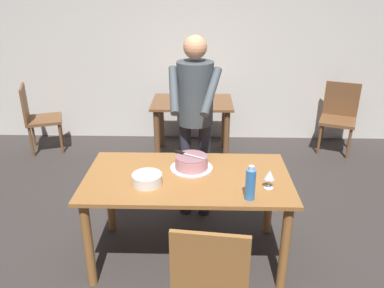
# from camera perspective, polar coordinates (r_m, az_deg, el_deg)

# --- Properties ---
(ground_plane) EXTENTS (14.00, 14.00, 0.00)m
(ground_plane) POSITION_cam_1_polar(r_m,az_deg,el_deg) (3.37, -0.62, -16.13)
(ground_plane) COLOR #383330
(back_wall) EXTENTS (10.00, 0.12, 2.70)m
(back_wall) POSITION_cam_1_polar(r_m,az_deg,el_deg) (5.36, 0.42, 14.82)
(back_wall) COLOR silver
(back_wall) RESTS_ON ground_plane
(main_dining_table) EXTENTS (1.57, 0.85, 0.75)m
(main_dining_table) POSITION_cam_1_polar(r_m,az_deg,el_deg) (3.00, -0.67, -6.68)
(main_dining_table) COLOR #9E6633
(main_dining_table) RESTS_ON ground_plane
(cake_on_platter) EXTENTS (0.34, 0.34, 0.11)m
(cake_on_platter) POSITION_cam_1_polar(r_m,az_deg,el_deg) (3.03, -0.08, -2.83)
(cake_on_platter) COLOR silver
(cake_on_platter) RESTS_ON main_dining_table
(cake_knife) EXTENTS (0.24, 0.15, 0.02)m
(cake_knife) POSITION_cam_1_polar(r_m,az_deg,el_deg) (3.04, -1.23, -1.42)
(cake_knife) COLOR silver
(cake_knife) RESTS_ON cake_on_platter
(plate_stack) EXTENTS (0.22, 0.22, 0.08)m
(plate_stack) POSITION_cam_1_polar(r_m,az_deg,el_deg) (2.84, -6.69, -5.21)
(plate_stack) COLOR white
(plate_stack) RESTS_ON main_dining_table
(wine_glass_near) EXTENTS (0.08, 0.08, 0.14)m
(wine_glass_near) POSITION_cam_1_polar(r_m,az_deg,el_deg) (2.79, 11.47, -4.59)
(wine_glass_near) COLOR silver
(wine_glass_near) RESTS_ON main_dining_table
(water_bottle) EXTENTS (0.07, 0.07, 0.25)m
(water_bottle) POSITION_cam_1_polar(r_m,az_deg,el_deg) (2.63, 8.69, -5.88)
(water_bottle) COLOR #387AC6
(water_bottle) RESTS_ON main_dining_table
(person_cutting_cake) EXTENTS (0.46, 0.57, 1.72)m
(person_cutting_cake) POSITION_cam_1_polar(r_m,az_deg,el_deg) (3.40, 0.43, 5.10)
(person_cutting_cake) COLOR #2D2D38
(person_cutting_cake) RESTS_ON ground_plane
(chair_near_side) EXTENTS (0.48, 0.48, 0.90)m
(chair_near_side) POSITION_cam_1_polar(r_m,az_deg,el_deg) (2.44, 2.80, -19.16)
(chair_near_side) COLOR #9E6633
(chair_near_side) RESTS_ON ground_plane
(background_table) EXTENTS (1.00, 0.70, 0.74)m
(background_table) POSITION_cam_1_polar(r_m,az_deg,el_deg) (4.86, 0.03, 4.55)
(background_table) COLOR brown
(background_table) RESTS_ON ground_plane
(background_chair_0) EXTENTS (0.56, 0.56, 0.90)m
(background_chair_0) POSITION_cam_1_polar(r_m,az_deg,el_deg) (5.44, -22.03, 3.91)
(background_chair_0) COLOR brown
(background_chair_0) RESTS_ON ground_plane
(background_chair_1) EXTENTS (0.57, 0.57, 0.90)m
(background_chair_1) POSITION_cam_1_polar(r_m,az_deg,el_deg) (5.43, 21.00, 4.07)
(background_chair_1) COLOR brown
(background_chair_1) RESTS_ON ground_plane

